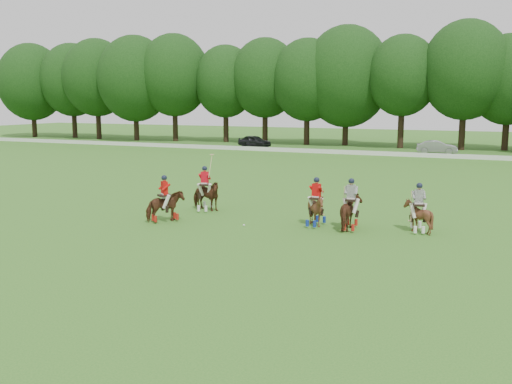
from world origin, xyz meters
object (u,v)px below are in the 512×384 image
at_px(polo_red_c, 316,209).
at_px(polo_ball, 244,225).
at_px(polo_red_a, 165,205).
at_px(polo_stripe_a, 351,211).
at_px(car_left, 255,141).
at_px(polo_stripe_b, 418,215).
at_px(car_mid, 437,147).
at_px(polo_red_b, 205,195).

height_order(polo_red_c, polo_ball, polo_red_c).
distance_m(polo_red_a, polo_stripe_a, 8.38).
height_order(polo_red_a, polo_red_c, polo_red_c).
distance_m(car_left, polo_red_c, 42.87).
bearing_deg(polo_stripe_a, polo_stripe_b, 14.36).
height_order(polo_red_c, polo_stripe_a, polo_stripe_a).
distance_m(polo_red_c, polo_ball, 3.27).
bearing_deg(polo_stripe_a, car_mid, 91.06).
distance_m(polo_red_a, polo_red_b, 3.10).
xyz_separation_m(polo_red_a, polo_red_b, (0.39, 3.07, 0.04)).
bearing_deg(polo_red_b, polo_red_a, -97.22).
bearing_deg(polo_ball, polo_red_a, -170.11).
xyz_separation_m(car_mid, polo_ball, (-3.78, -39.27, -0.63)).
distance_m(car_mid, polo_red_b, 37.51).
bearing_deg(car_mid, polo_red_b, 161.27).
relative_size(car_left, polo_stripe_b, 1.96).
bearing_deg(polo_red_c, polo_ball, -156.29).
xyz_separation_m(car_left, polo_red_c, (19.87, -37.99, 0.07)).
bearing_deg(polo_stripe_b, polo_stripe_a, -165.64).
relative_size(car_mid, polo_stripe_b, 1.95).
bearing_deg(car_left, polo_red_a, -147.85).
bearing_deg(polo_red_b, polo_stripe_a, -8.81).
height_order(polo_red_b, polo_ball, polo_red_b).
xyz_separation_m(car_left, car_mid, (20.73, 0.00, -0.03)).
distance_m(polo_red_b, polo_stripe_b, 10.51).
height_order(polo_red_b, polo_stripe_b, polo_red_b).
xyz_separation_m(polo_red_a, polo_stripe_b, (10.89, 2.56, -0.03)).
xyz_separation_m(car_left, polo_stripe_a, (21.43, -38.04, 0.10)).
distance_m(car_mid, polo_stripe_b, 37.50).
xyz_separation_m(polo_red_c, polo_stripe_a, (1.57, -0.06, 0.03)).
bearing_deg(polo_red_c, car_mid, 88.70).
bearing_deg(polo_red_a, car_left, 108.38).
relative_size(car_left, polo_stripe_a, 1.84).
relative_size(polo_stripe_a, polo_stripe_b, 1.06).
bearing_deg(car_mid, polo_red_a, 161.55).
relative_size(car_mid, polo_stripe_a, 1.83).
distance_m(polo_red_b, polo_red_c, 6.32).
relative_size(polo_red_c, polo_stripe_b, 1.04).
height_order(polo_red_a, polo_stripe_b, polo_red_a).
height_order(polo_stripe_b, polo_ball, polo_stripe_b).
distance_m(car_mid, polo_red_c, 38.00).
xyz_separation_m(polo_stripe_a, polo_stripe_b, (2.72, 0.70, -0.06)).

